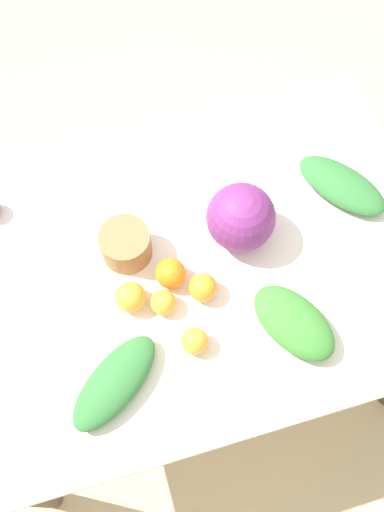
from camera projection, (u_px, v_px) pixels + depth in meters
The scene contains 12 objects.
ground_plane at pixel (192, 335), 2.23m from camera, with size 8.00×8.00×0.00m, color #C6B289.
dining_table at pixel (192, 271), 1.66m from camera, with size 1.37×0.99×0.72m.
cabbage_purple at pixel (241, 218), 1.53m from camera, with size 0.19×0.19×0.19m, color #7A2D75.
paper_bag at pixel (126, 244), 1.54m from camera, with size 0.14×0.14×0.10m, color #997047.
greens_bunch_beet_tops at pixel (342, 185), 1.64m from camera, with size 0.28×0.13×0.06m, color #337538.
greens_bunch_kale at pixel (115, 382), 1.40m from camera, with size 0.28×0.12×0.06m, color #337538.
greens_bunch_chard at pixel (294, 323), 1.46m from camera, with size 0.25×0.14×0.08m, color #3D8433.
orange_0 at pixel (195, 341), 1.44m from camera, with size 0.07×0.07×0.07m, color #F9A833.
orange_1 at pixel (171, 273), 1.51m from camera, with size 0.08×0.08×0.08m, color orange.
orange_2 at pixel (203, 287), 1.50m from camera, with size 0.08×0.08×0.08m, color orange.
orange_3 at pixel (163, 302), 1.49m from camera, with size 0.07×0.07×0.07m, color #F9A833.
orange_4 at pixel (131, 297), 1.49m from camera, with size 0.08×0.08×0.08m, color #F9A833.
Camera 1 is at (0.18, 0.62, 2.16)m, focal length 40.00 mm.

